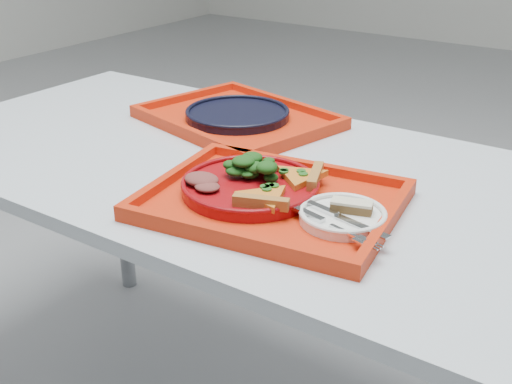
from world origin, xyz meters
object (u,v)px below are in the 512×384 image
(navy_plate, at_px, (237,115))
(tray_far, at_px, (238,120))
(dinner_plate, at_px, (250,188))
(tray_main, at_px, (272,204))
(dessert_bar, at_px, (352,206))

(navy_plate, bearing_deg, tray_far, 0.00)
(tray_far, xyz_separation_m, dinner_plate, (0.28, -0.34, 0.02))
(tray_main, distance_m, dessert_bar, 0.16)
(navy_plate, xyz_separation_m, dessert_bar, (0.48, -0.34, 0.02))
(tray_main, height_order, tray_far, same)
(dinner_plate, distance_m, dessert_bar, 0.21)
(dinner_plate, relative_size, dessert_bar, 3.41)
(navy_plate, distance_m, dessert_bar, 0.59)
(dinner_plate, xyz_separation_m, navy_plate, (-0.28, 0.34, -0.00))
(tray_main, relative_size, dinner_plate, 1.73)
(tray_far, bearing_deg, dessert_bar, -20.89)
(navy_plate, height_order, dessert_bar, dessert_bar)
(tray_main, distance_m, tray_far, 0.49)
(dinner_plate, bearing_deg, tray_far, 128.80)
(tray_main, bearing_deg, dinner_plate, 161.64)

